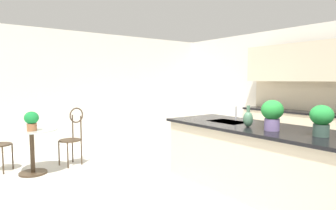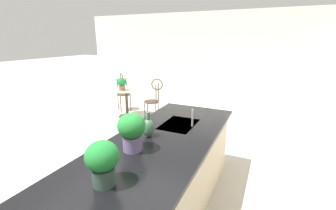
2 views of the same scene
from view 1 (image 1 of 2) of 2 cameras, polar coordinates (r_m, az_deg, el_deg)
ground_plane at (r=3.99m, az=5.63°, el=-17.95°), size 40.00×40.00×0.00m
wall_back at (r=6.71m, az=29.57°, el=2.60°), size 9.00×0.12×2.70m
wall_left_window at (r=7.40m, az=-17.07°, el=3.18°), size 0.12×7.80×2.70m
kitchen_island at (r=4.25m, az=17.12°, el=-10.07°), size 2.80×1.06×0.92m
back_counter_run at (r=6.57m, az=24.44°, el=-4.76°), size 2.44×0.64×1.52m
upper_cabinet_run at (r=6.47m, az=24.77°, el=7.60°), size 2.40×0.36×0.76m
bistro_table at (r=5.32m, az=-25.03°, el=-7.48°), size 0.80×0.80×0.74m
chair_by_island at (r=5.61m, az=-18.16°, el=-5.33°), size 0.46×0.52×1.04m
sink_faucet at (r=4.62m, az=13.13°, el=-1.64°), size 0.02×0.02×0.22m
potted_plant_on_table at (r=5.11m, az=-25.13°, el=-2.64°), size 0.22×0.22×0.31m
potted_plant_counter_far at (r=3.67m, az=27.82°, el=-2.33°), size 0.25×0.25×0.35m
potted_plant_counter_near at (r=3.84m, az=19.70°, el=-1.50°), size 0.27×0.27×0.38m
vase_on_counter at (r=4.04m, az=15.39°, el=-2.61°), size 0.13×0.13×0.29m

